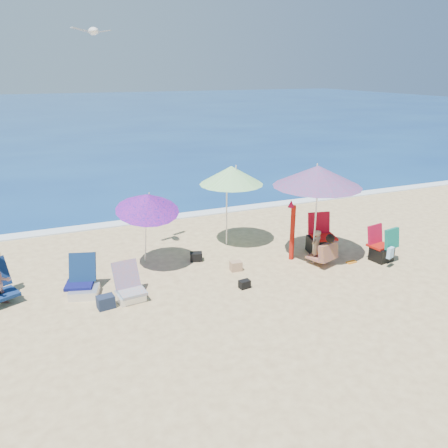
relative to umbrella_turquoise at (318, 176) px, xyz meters
name	(u,v)px	position (x,y,z in m)	size (l,w,h in m)	color
ground	(254,284)	(-1.89, -0.69, -2.07)	(120.00, 120.00, 0.00)	#D8BC84
sea	(74,112)	(-1.89, 44.31, -2.12)	(120.00, 80.00, 0.12)	navy
foam	(183,216)	(-1.89, 4.41, -2.05)	(120.00, 0.50, 0.04)	white
umbrella_turquoise	(318,176)	(0.00, 0.00, 0.00)	(2.43, 2.43, 2.36)	silver
umbrella_striped	(231,175)	(-1.46, 1.61, -0.19)	(2.13, 2.13, 2.15)	silver
umbrella_blue	(148,202)	(-3.75, 0.99, -0.48)	(1.50, 1.55, 1.95)	white
furled_umbrella	(292,227)	(-0.48, 0.20, -1.25)	(0.25, 0.20, 1.50)	#A6160B
chair_navy	(83,284)	(-5.34, 0.30, -1.87)	(0.74, 0.89, 0.78)	#0D104C
chair_rainbow	(129,290)	(-4.50, -0.28, -1.88)	(0.61, 0.71, 0.73)	#D9744C
camp_chair_left	(320,241)	(0.43, 0.33, -1.78)	(0.71, 0.71, 0.99)	red
camp_chair_right	(382,248)	(1.50, -0.72, -1.76)	(0.56, 0.85, 0.88)	#A1130B
person_center	(321,249)	(0.01, -0.35, -1.67)	(0.67, 0.72, 0.83)	tan
bag_navy_a	(106,302)	(-5.00, -0.48, -1.95)	(0.35, 0.28, 0.25)	#1A243A
bag_black_a	(196,257)	(-2.64, 0.99, -1.97)	(0.33, 0.28, 0.21)	black
bag_tan	(236,266)	(-1.98, 0.11, -1.96)	(0.27, 0.20, 0.22)	#A77F5F
bag_black_b	(245,284)	(-2.16, -0.75, -1.99)	(0.25, 0.19, 0.18)	black
orange_item	(351,262)	(0.76, -0.55, -2.06)	(0.26, 0.14, 0.03)	orange
seagull	(93,31)	(-4.54, 1.42, 3.03)	(0.85, 0.69, 0.15)	silver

